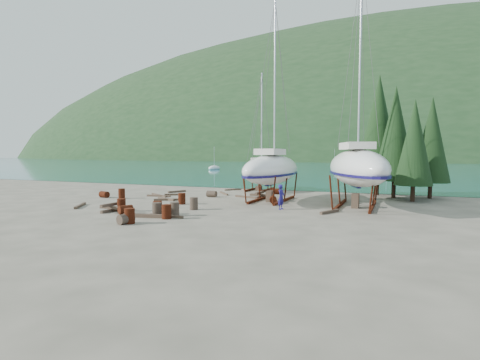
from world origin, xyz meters
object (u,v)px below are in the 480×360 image
at_px(small_sailboat_shore, 260,171).
at_px(large_sailboat_far, 357,167).
at_px(large_sailboat_near, 272,169).
at_px(worker, 281,197).

bearing_deg(small_sailboat_shore, large_sailboat_far, -49.89).
bearing_deg(large_sailboat_far, large_sailboat_near, 152.68).
height_order(large_sailboat_near, large_sailboat_far, large_sailboat_far).
distance_m(large_sailboat_near, small_sailboat_shore, 9.22).
height_order(large_sailboat_near, small_sailboat_shore, large_sailboat_near).
bearing_deg(small_sailboat_shore, large_sailboat_near, -73.65).
height_order(large_sailboat_far, worker, large_sailboat_far).
distance_m(large_sailboat_near, large_sailboat_far, 7.01).
height_order(large_sailboat_far, small_sailboat_shore, large_sailboat_far).
bearing_deg(large_sailboat_near, large_sailboat_far, -6.73).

